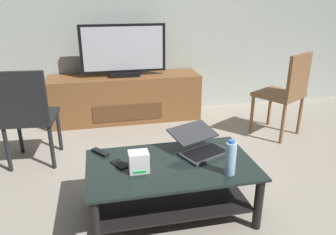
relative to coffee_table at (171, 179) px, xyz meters
name	(u,v)px	position (x,y,z in m)	size (l,w,h in m)	color
ground_plane	(189,208)	(0.15, 0.01, -0.27)	(7.68, 7.68, 0.00)	#9E9384
back_wall	(142,3)	(0.15, 2.30, 1.13)	(6.40, 0.12, 2.80)	#A8B2A8
coffee_table	(171,179)	(0.00, 0.00, 0.00)	(1.16, 0.68, 0.40)	black
media_cabinet	(125,98)	(-0.14, 1.98, 0.01)	(1.85, 0.49, 0.57)	brown
television	(123,52)	(-0.14, 1.96, 0.59)	(1.01, 0.20, 0.61)	black
dining_chair	(286,90)	(1.52, 1.08, 0.26)	(0.60, 0.60, 0.94)	brown
side_chair	(28,113)	(-1.09, 0.97, 0.24)	(0.47, 0.47, 0.91)	black
laptop	(200,145)	(0.25, 0.14, 0.18)	(0.46, 0.47, 0.16)	#333338
router_box	(139,162)	(-0.23, -0.05, 0.19)	(0.13, 0.11, 0.14)	white
water_bottle_near	(231,158)	(0.34, -0.21, 0.24)	(0.07, 0.07, 0.24)	#99C6E5
cell_phone	(120,164)	(-0.35, 0.06, 0.13)	(0.07, 0.14, 0.01)	black
tv_remote	(135,158)	(-0.24, 0.12, 0.13)	(0.04, 0.16, 0.02)	black
soundbar_remote	(100,152)	(-0.48, 0.26, 0.13)	(0.04, 0.16, 0.02)	black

